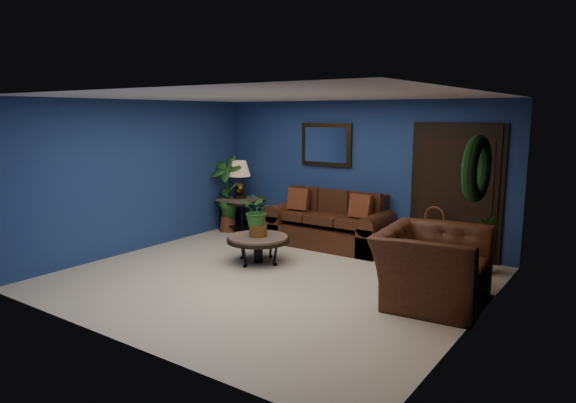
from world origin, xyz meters
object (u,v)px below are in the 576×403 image
Objects in this scene: coffee_table at (258,240)px; table_lamp at (240,175)px; armchair at (433,266)px; sofa at (331,227)px; side_chair at (431,231)px; end_table at (240,206)px.

table_lamp is (-1.67, 1.54, 0.74)m from coffee_table.
coffee_table is at bearing 82.09° from armchair.
armchair is at bearing -20.41° from table_lamp.
side_chair is (1.77, 0.03, 0.17)m from sofa.
table_lamp reaches higher than armchair.
sofa is 2.05m from end_table.
sofa is 3.04× the size of end_table.
side_chair reaches higher than end_table.
armchair is (2.78, -0.11, 0.09)m from coffee_table.
side_chair is at bearing 36.80° from coffee_table.
table_lamp is 0.83× the size of side_chair.
coffee_table is (-0.37, -1.57, 0.04)m from sofa.
coffee_table is at bearing -103.39° from sofa.
table_lamp is at bearing 137.27° from coffee_table.
table_lamp is 3.86m from side_chair.
sofa is at bearing 0.85° from end_table.
side_chair is (3.81, 0.06, -0.61)m from table_lamp.
coffee_table is 1.38× the size of end_table.
sofa is 2.20× the size of coffee_table.
sofa is at bearing -170.40° from side_chair.
coffee_table is 1.37× the size of table_lamp.
sofa is 1.62m from coffee_table.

